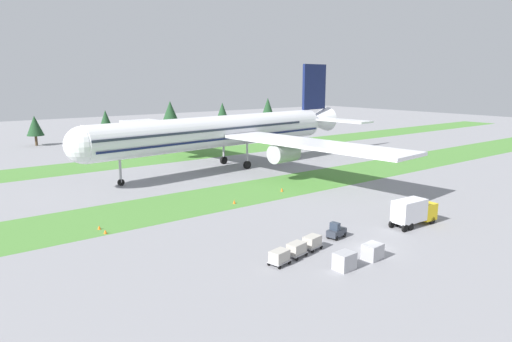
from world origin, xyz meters
TOP-DOWN VIEW (x-y plane):
  - ground_plane at (0.00, 0.00)m, footprint 400.00×400.00m
  - grass_strip_near at (0.00, 29.48)m, footprint 320.00×13.81m
  - grass_strip_far at (0.00, 69.11)m, footprint 320.00×13.81m
  - airliner at (14.16, 49.53)m, footprint 67.88×83.54m
  - baggage_tug at (-0.15, 4.99)m, footprint 2.80×1.78m
  - cargo_dolly_lead at (-5.08, 4.03)m, footprint 2.45×1.89m
  - cargo_dolly_second at (-7.93, 3.47)m, footprint 2.45×1.89m
  - cargo_dolly_third at (-10.77, 2.92)m, footprint 2.45×1.89m
  - catering_truck at (11.19, 2.17)m, footprint 7.05×2.61m
  - ground_crew_marshaller at (16.54, 3.42)m, footprint 0.36×0.56m
  - uld_container_0 at (-6.35, -1.85)m, footprint 2.07×1.69m
  - uld_container_1 at (-1.95, -1.81)m, footprint 2.12×1.76m
  - taxiway_marker_0 at (9.67, 26.39)m, footprint 0.44×0.44m
  - taxiway_marker_1 at (-21.55, 25.30)m, footprint 0.44×0.44m
  - taxiway_marker_2 at (-1.09, 24.96)m, footprint 0.44×0.44m
  - taxiway_marker_3 at (-21.51, 23.23)m, footprint 0.44×0.44m
  - distant_tree_line at (1.28, 111.17)m, footprint 157.69×10.38m

SIDE VIEW (x-z plane):
  - ground_plane at x=0.00m, z-range 0.00..0.00m
  - grass_strip_near at x=0.00m, z-range 0.00..0.01m
  - grass_strip_far at x=0.00m, z-range 0.00..0.01m
  - taxiway_marker_3 at x=-21.51m, z-range 0.00..0.50m
  - taxiway_marker_1 at x=-21.55m, z-range 0.00..0.51m
  - taxiway_marker_2 at x=-1.09m, z-range 0.00..0.60m
  - taxiway_marker_0 at x=9.67m, z-range 0.00..0.66m
  - baggage_tug at x=-0.15m, z-range -0.17..1.80m
  - uld_container_1 at x=-1.95m, z-range 0.00..1.65m
  - uld_container_0 at x=-6.35m, z-range 0.00..1.76m
  - cargo_dolly_lead at x=-5.08m, z-range 0.14..1.69m
  - cargo_dolly_second at x=-7.93m, z-range 0.14..1.69m
  - cargo_dolly_third at x=-10.77m, z-range 0.14..1.69m
  - ground_crew_marshaller at x=16.54m, z-range 0.08..1.82m
  - catering_truck at x=11.19m, z-range 0.16..3.74m
  - distant_tree_line at x=1.28m, z-range 0.95..12.29m
  - airliner at x=14.16m, z-range -3.14..19.04m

